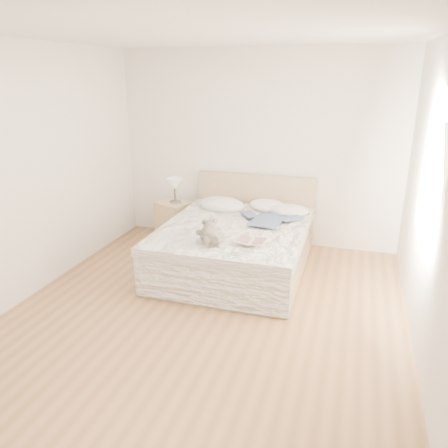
{
  "coord_description": "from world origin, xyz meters",
  "views": [
    {
      "loc": [
        1.36,
        -3.75,
        2.35
      ],
      "look_at": [
        -0.12,
        1.05,
        0.62
      ],
      "focal_mm": 35.0,
      "sensor_mm": 36.0,
      "label": 1
    }
  ],
  "objects": [
    {
      "name": "photo_book",
      "position": [
        -0.35,
        1.72,
        0.63
      ],
      "size": [
        0.33,
        0.24,
        0.02
      ],
      "primitive_type": "cube",
      "rotation": [
        0.0,
        0.0,
        0.06
      ],
      "color": "white",
      "rests_on": "bed"
    },
    {
      "name": "table_lamp",
      "position": [
        -1.14,
        1.94,
        0.82
      ],
      "size": [
        0.25,
        0.25,
        0.36
      ],
      "color": "#4D4843",
      "rests_on": "nightstand"
    },
    {
      "name": "wall_right",
      "position": [
        2.0,
        0.0,
        1.35
      ],
      "size": [
        0.02,
        4.5,
        2.7
      ],
      "primitive_type": "cube",
      "color": "silver",
      "rests_on": "ground"
    },
    {
      "name": "pillow_left",
      "position": [
        -0.38,
        1.77,
        0.64
      ],
      "size": [
        0.74,
        0.59,
        0.2
      ],
      "primitive_type": "ellipsoid",
      "rotation": [
        0.0,
        0.0,
        -0.2
      ],
      "color": "white",
      "rests_on": "bed"
    },
    {
      "name": "teddy_bear",
      "position": [
        -0.1,
        0.44,
        0.65
      ],
      "size": [
        0.37,
        0.43,
        0.19
      ],
      "primitive_type": null,
      "rotation": [
        0.0,
        0.0,
        0.41
      ],
      "color": "#645B4F",
      "rests_on": "bed"
    },
    {
      "name": "nightstand",
      "position": [
        -1.17,
        1.94,
        0.28
      ],
      "size": [
        0.57,
        0.54,
        0.56
      ],
      "primitive_type": "cube",
      "rotation": [
        0.0,
        0.0,
        -0.38
      ],
      "color": "tan",
      "rests_on": "floor"
    },
    {
      "name": "bed",
      "position": [
        0.0,
        1.19,
        0.31
      ],
      "size": [
        1.72,
        2.14,
        1.0
      ],
      "color": "tan",
      "rests_on": "floor"
    },
    {
      "name": "floor",
      "position": [
        0.0,
        0.0,
        0.0
      ],
      "size": [
        4.0,
        4.5,
        0.0
      ],
      "primitive_type": "cube",
      "color": "brown",
      "rests_on": "ground"
    },
    {
      "name": "wall_front",
      "position": [
        0.0,
        -2.25,
        1.35
      ],
      "size": [
        4.0,
        0.02,
        2.7
      ],
      "primitive_type": "cube",
      "color": "silver",
      "rests_on": "ground"
    },
    {
      "name": "childrens_book",
      "position": [
        0.35,
        0.56,
        0.63
      ],
      "size": [
        0.34,
        0.24,
        0.02
      ],
      "primitive_type": "cube",
      "rotation": [
        0.0,
        0.0,
        -0.03
      ],
      "color": "beige",
      "rests_on": "bed"
    },
    {
      "name": "wall_back",
      "position": [
        0.0,
        2.25,
        1.35
      ],
      "size": [
        4.0,
        0.02,
        2.7
      ],
      "primitive_type": "cube",
      "color": "silver",
      "rests_on": "ground"
    },
    {
      "name": "pillow_middle",
      "position": [
        0.25,
        1.9,
        0.64
      ],
      "size": [
        0.65,
        0.56,
        0.17
      ],
      "primitive_type": "ellipsoid",
      "rotation": [
        0.0,
        0.0,
        -0.35
      ],
      "color": "white",
      "rests_on": "bed"
    },
    {
      "name": "wall_left",
      "position": [
        -2.0,
        0.0,
        1.35
      ],
      "size": [
        0.02,
        4.5,
        2.7
      ],
      "primitive_type": "cube",
      "color": "silver",
      "rests_on": "ground"
    },
    {
      "name": "pillow_right",
      "position": [
        0.55,
        1.78,
        0.64
      ],
      "size": [
        0.57,
        0.43,
        0.16
      ],
      "primitive_type": "ellipsoid",
      "rotation": [
        0.0,
        0.0,
        0.1
      ],
      "color": "white",
      "rests_on": "bed"
    },
    {
      "name": "window",
      "position": [
        1.99,
        0.3,
        1.45
      ],
      "size": [
        0.02,
        1.3,
        1.1
      ],
      "primitive_type": "cube",
      "color": "white",
      "rests_on": "wall_right"
    },
    {
      "name": "blouse",
      "position": [
        0.36,
        1.32,
        0.63
      ],
      "size": [
        0.61,
        0.64,
        0.02
      ],
      "primitive_type": null,
      "rotation": [
        0.0,
        0.0,
        -0.1
      ],
      "color": "#38486E",
      "rests_on": "bed"
    },
    {
      "name": "ceiling",
      "position": [
        0.0,
        0.0,
        2.7
      ],
      "size": [
        4.0,
        4.5,
        0.0
      ],
      "primitive_type": "cube",
      "color": "white",
      "rests_on": "ground"
    }
  ]
}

